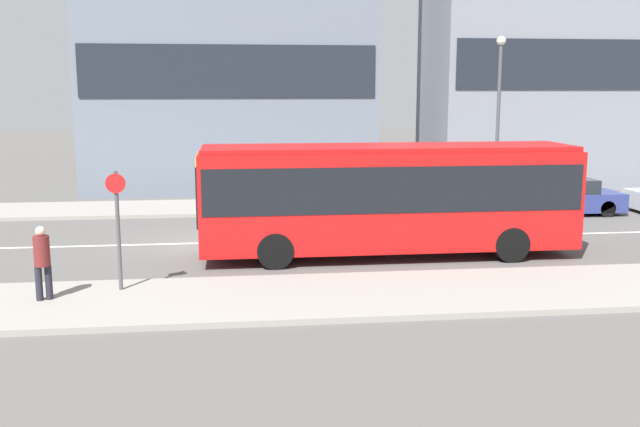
{
  "coord_description": "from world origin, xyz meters",
  "views": [
    {
      "loc": [
        0.73,
        -21.52,
        4.65
      ],
      "look_at": [
        3.08,
        -1.99,
        1.2
      ],
      "focal_mm": 40.0,
      "sensor_mm": 36.0,
      "label": 1
    }
  ],
  "objects_px": {
    "parked_car_0": "(564,197)",
    "bus_stop_sign": "(118,221)",
    "city_bus": "(387,193)",
    "street_lamp": "(499,102)",
    "pedestrian_near_stop": "(42,258)"
  },
  "relations": [
    {
      "from": "city_bus",
      "to": "street_lamp",
      "type": "bearing_deg",
      "value": 48.6
    },
    {
      "from": "pedestrian_near_stop",
      "to": "bus_stop_sign",
      "type": "height_order",
      "value": "bus_stop_sign"
    },
    {
      "from": "city_bus",
      "to": "street_lamp",
      "type": "relative_size",
      "value": 1.6
    },
    {
      "from": "city_bus",
      "to": "bus_stop_sign",
      "type": "relative_size",
      "value": 3.82
    },
    {
      "from": "bus_stop_sign",
      "to": "street_lamp",
      "type": "height_order",
      "value": "street_lamp"
    },
    {
      "from": "street_lamp",
      "to": "city_bus",
      "type": "bearing_deg",
      "value": -128.01
    },
    {
      "from": "parked_car_0",
      "to": "bus_stop_sign",
      "type": "relative_size",
      "value": 1.51
    },
    {
      "from": "street_lamp",
      "to": "parked_car_0",
      "type": "bearing_deg",
      "value": -42.5
    },
    {
      "from": "parked_car_0",
      "to": "pedestrian_near_stop",
      "type": "xyz_separation_m",
      "value": [
        -16.4,
        -9.6,
        0.42
      ]
    },
    {
      "from": "city_bus",
      "to": "pedestrian_near_stop",
      "type": "xyz_separation_m",
      "value": [
        -8.36,
        -3.71,
        -0.74
      ]
    },
    {
      "from": "parked_car_0",
      "to": "city_bus",
      "type": "bearing_deg",
      "value": -143.82
    },
    {
      "from": "bus_stop_sign",
      "to": "street_lamp",
      "type": "xyz_separation_m",
      "value": [
        12.88,
        10.83,
        2.41
      ]
    },
    {
      "from": "parked_car_0",
      "to": "street_lamp",
      "type": "distance_m",
      "value": 4.43
    },
    {
      "from": "pedestrian_near_stop",
      "to": "city_bus",
      "type": "bearing_deg",
      "value": 2.35
    },
    {
      "from": "parked_car_0",
      "to": "bus_stop_sign",
      "type": "height_order",
      "value": "bus_stop_sign"
    }
  ]
}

